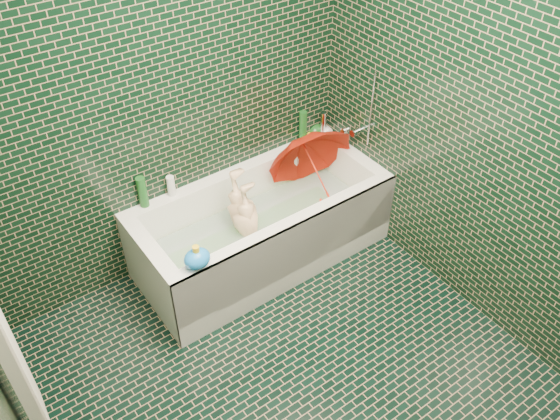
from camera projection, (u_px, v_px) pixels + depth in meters
floor at (299, 391)px, 3.37m from camera, size 2.80×2.80×0.00m
wall_back at (157, 96)px, 3.41m from camera, size 2.80×0.00×2.80m
wall_right at (500, 133)px, 3.13m from camera, size 0.00×2.80×2.80m
bathtub at (263, 235)px, 4.05m from camera, size 1.70×0.75×0.55m
bath_mat at (262, 239)px, 4.09m from camera, size 1.35×0.47×0.01m
water at (262, 224)px, 4.00m from camera, size 1.48×0.53×0.00m
towel at (13, 364)px, 2.29m from camera, size 0.08×0.44×1.12m
faucet at (359, 126)px, 4.05m from camera, size 0.18×0.19×0.55m
child at (249, 230)px, 3.94m from camera, size 0.93×0.50×0.27m
umbrella at (316, 170)px, 4.07m from camera, size 0.85×0.90×0.90m
soap_bottle_a at (328, 135)px, 4.37m from camera, size 0.11×0.11×0.25m
soap_bottle_b at (320, 133)px, 4.39m from camera, size 0.12×0.13×0.21m
soap_bottle_c at (318, 135)px, 4.36m from camera, size 0.15×0.15×0.17m
bottle_right_tall at (303, 127)px, 4.23m from camera, size 0.06×0.06×0.24m
bottle_right_pump at (323, 123)px, 4.33m from camera, size 0.06×0.06×0.18m
bottle_left_tall at (142, 192)px, 3.69m from camera, size 0.07×0.07×0.22m
bottle_left_short at (171, 186)px, 3.79m from camera, size 0.06×0.06×0.14m
rubber_duck at (306, 139)px, 4.26m from camera, size 0.11×0.08×0.08m
bath_toy at (197, 258)px, 3.31m from camera, size 0.17×0.14×0.15m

